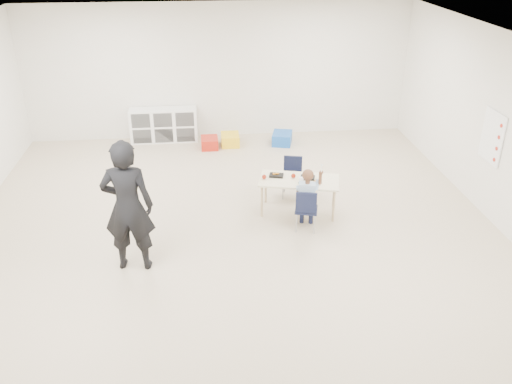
{
  "coord_description": "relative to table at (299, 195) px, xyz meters",
  "views": [
    {
      "loc": [
        -0.4,
        -6.71,
        4.15
      ],
      "look_at": [
        0.3,
        -0.1,
        0.85
      ],
      "focal_mm": 38.0,
      "sensor_mm": 36.0,
      "label": 1
    }
  ],
  "objects": [
    {
      "name": "chair_near",
      "position": [
        0.02,
        -0.55,
        0.05
      ],
      "size": [
        0.39,
        0.38,
        0.68
      ],
      "primitive_type": null,
      "rotation": [
        0.0,
        0.0,
        -0.24
      ],
      "color": "black",
      "rests_on": "ground"
    },
    {
      "name": "rules_poster",
      "position": [
        2.91,
        -0.24,
        0.96
      ],
      "size": [
        0.02,
        0.6,
        0.8
      ],
      "primitive_type": "cube",
      "color": "white",
      "rests_on": "room"
    },
    {
      "name": "apple_far",
      "position": [
        -0.54,
        0.08,
        0.31
      ],
      "size": [
        0.07,
        0.07,
        0.07
      ],
      "primitive_type": "sphere",
      "color": "maroon",
      "rests_on": "table"
    },
    {
      "name": "bin_yellow",
      "position": [
        -0.9,
        3.04,
        -0.17
      ],
      "size": [
        0.37,
        0.48,
        0.23
      ],
      "primitive_type": "cube",
      "rotation": [
        0.0,
        0.0,
        -0.01
      ],
      "color": "yellow",
      "rests_on": "ground"
    },
    {
      "name": "chair_far",
      "position": [
        -0.02,
        0.55,
        0.05
      ],
      "size": [
        0.39,
        0.38,
        0.68
      ],
      "primitive_type": null,
      "rotation": [
        0.0,
        0.0,
        -0.24
      ],
      "color": "black",
      "rests_on": "ground"
    },
    {
      "name": "table",
      "position": [
        0.0,
        0.0,
        0.0
      ],
      "size": [
        1.35,
        0.9,
        0.57
      ],
      "rotation": [
        0.0,
        0.0,
        -0.24
      ],
      "color": "beige",
      "rests_on": "ground"
    },
    {
      "name": "room",
      "position": [
        -1.07,
        -0.84,
        1.11
      ],
      "size": [
        9.0,
        9.02,
        2.8
      ],
      "color": "#B7A68D",
      "rests_on": "ground"
    },
    {
      "name": "bread_roll",
      "position": [
        0.25,
        -0.17,
        0.31
      ],
      "size": [
        0.09,
        0.09,
        0.07
      ],
      "primitive_type": "ellipsoid",
      "color": "tan",
      "rests_on": "table"
    },
    {
      "name": "adult",
      "position": [
        -2.47,
        -1.29,
        0.62
      ],
      "size": [
        0.69,
        0.49,
        1.81
      ],
      "primitive_type": "imported",
      "rotation": [
        0.0,
        0.0,
        3.06
      ],
      "color": "black",
      "rests_on": "ground"
    },
    {
      "name": "lunch_tray_near",
      "position": [
        0.14,
        0.03,
        0.29
      ],
      "size": [
        0.25,
        0.21,
        0.03
      ],
      "primitive_type": "cube",
      "rotation": [
        0.0,
        0.0,
        -0.24
      ],
      "color": "black",
      "rests_on": "table"
    },
    {
      "name": "cubby_shelf",
      "position": [
        -2.27,
        3.44,
        0.06
      ],
      "size": [
        1.4,
        0.4,
        0.7
      ],
      "primitive_type": "cube",
      "color": "white",
      "rests_on": "ground"
    },
    {
      "name": "bin_blue",
      "position": [
        0.19,
        2.99,
        -0.17
      ],
      "size": [
        0.49,
        0.57,
        0.24
      ],
      "primitive_type": "cube",
      "rotation": [
        0.0,
        0.0,
        -0.25
      ],
      "color": "#1752AF",
      "rests_on": "ground"
    },
    {
      "name": "bin_red",
      "position": [
        -1.34,
        2.92,
        -0.18
      ],
      "size": [
        0.35,
        0.44,
        0.22
      ],
      "primitive_type": "cube",
      "rotation": [
        0.0,
        0.0,
        0.01
      ],
      "color": "#B62012",
      "rests_on": "ground"
    },
    {
      "name": "milk_carton",
      "position": [
        0.0,
        -0.14,
        0.33
      ],
      "size": [
        0.08,
        0.08,
        0.1
      ],
      "primitive_type": "cube",
      "rotation": [
        0.0,
        0.0,
        -0.24
      ],
      "color": "white",
      "rests_on": "table"
    },
    {
      "name": "apple_near",
      "position": [
        -0.08,
        0.08,
        0.31
      ],
      "size": [
        0.07,
        0.07,
        0.07
      ],
      "primitive_type": "sphere",
      "color": "maroon",
      "rests_on": "table"
    },
    {
      "name": "child",
      "position": [
        0.02,
        -0.55,
        0.25
      ],
      "size": [
        0.55,
        0.55,
        1.07
      ],
      "primitive_type": null,
      "rotation": [
        0.0,
        0.0,
        -0.24
      ],
      "color": "#B7D2F7",
      "rests_on": "chair_near"
    },
    {
      "name": "lunch_tray_far",
      "position": [
        -0.34,
        0.16,
        0.29
      ],
      "size": [
        0.25,
        0.21,
        0.03
      ],
      "primitive_type": "cube",
      "rotation": [
        0.0,
        0.0,
        -0.24
      ],
      "color": "black",
      "rests_on": "table"
    }
  ]
}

